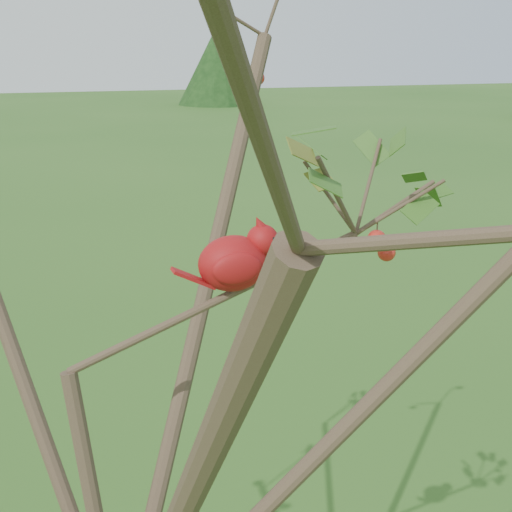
% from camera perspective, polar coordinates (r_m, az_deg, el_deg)
% --- Properties ---
extents(crabapple_tree, '(2.35, 2.05, 2.95)m').
position_cam_1_polar(crabapple_tree, '(1.18, -13.14, -4.89)').
color(crabapple_tree, '#412F23').
rests_on(crabapple_tree, ground).
extents(cardinal, '(0.24, 0.12, 0.17)m').
position_cam_1_polar(cardinal, '(1.30, -1.74, -0.36)').
color(cardinal, '#A5160E').
rests_on(cardinal, ground).
extents(distant_trees, '(39.33, 12.82, 3.54)m').
position_cam_1_polar(distant_trees, '(25.86, -19.80, 14.74)').
color(distant_trees, '#412F23').
rests_on(distant_trees, ground).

